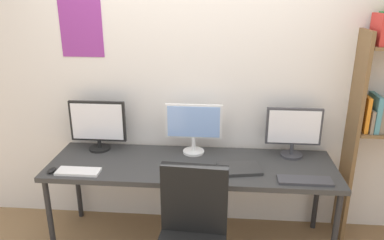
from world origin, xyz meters
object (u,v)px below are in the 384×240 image
object	(u,v)px
monitor_right	(294,130)
computer_mouse	(52,170)
keyboard_center	(189,176)
monitor_left	(98,124)
keyboard_right	(305,181)
desk	(191,169)
keyboard_left	(78,171)
laptop_closed	(239,169)
monitor_center	(194,125)

from	to	relation	value
monitor_right	computer_mouse	xyz separation A→B (m)	(-1.86, -0.45, -0.21)
keyboard_center	computer_mouse	size ratio (longest dim) A/B	3.37
monitor_left	keyboard_right	bearing A→B (deg)	-14.96
desk	keyboard_left	distance (m)	0.87
desk	keyboard_center	bearing A→B (deg)	-90.00
desk	keyboard_right	distance (m)	0.87
keyboard_center	computer_mouse	world-z (taller)	computer_mouse
laptop_closed	monitor_right	bearing A→B (deg)	23.47
monitor_left	desk	bearing A→B (deg)	-14.59
monitor_left	monitor_center	distance (m)	0.82
monitor_center	monitor_right	world-z (taller)	monitor_center
desk	keyboard_center	size ratio (longest dim) A/B	7.02
desk	monitor_left	distance (m)	0.89
desk	monitor_left	world-z (taller)	monitor_left
monitor_left	laptop_closed	xyz separation A→B (m)	(1.19, -0.30, -0.22)
keyboard_left	computer_mouse	size ratio (longest dim) A/B	3.41
monitor_left	monitor_center	size ratio (longest dim) A/B	1.01
monitor_center	monitor_right	distance (m)	0.82
monitor_left	laptop_closed	world-z (taller)	monitor_left
laptop_closed	monitor_left	bearing A→B (deg)	155.36
monitor_center	computer_mouse	size ratio (longest dim) A/B	4.90
desk	monitor_left	size ratio (longest dim) A/B	4.77
keyboard_center	desk	bearing A→B (deg)	90.00
monitor_right	keyboard_left	size ratio (longest dim) A/B	1.36
desk	monitor_center	world-z (taller)	monitor_center
monitor_center	keyboard_center	world-z (taller)	monitor_center
desk	computer_mouse	distance (m)	1.08
keyboard_center	laptop_closed	world-z (taller)	laptop_closed
monitor_center	laptop_closed	size ratio (longest dim) A/B	1.47
laptop_closed	desk	bearing A→B (deg)	156.44
monitor_left	monitor_center	bearing A→B (deg)	-0.01
monitor_right	laptop_closed	bearing A→B (deg)	-145.99
monitor_right	keyboard_center	size ratio (longest dim) A/B	1.38
keyboard_left	laptop_closed	distance (m)	1.22
computer_mouse	keyboard_right	bearing A→B (deg)	0.15
desk	monitor_center	xyz separation A→B (m)	(0.00, 0.21, 0.30)
keyboard_right	computer_mouse	world-z (taller)	computer_mouse
monitor_left	laptop_closed	distance (m)	1.25
desk	laptop_closed	size ratio (longest dim) A/B	7.10
desk	keyboard_center	distance (m)	0.24
laptop_closed	computer_mouse	bearing A→B (deg)	175.43
monitor_right	laptop_closed	xyz separation A→B (m)	(-0.44, -0.30, -0.22)
keyboard_left	computer_mouse	xyz separation A→B (m)	(-0.21, -0.00, 0.01)
desk	monitor_right	size ratio (longest dim) A/B	5.09
monitor_right	laptop_closed	size ratio (longest dim) A/B	1.39
keyboard_left	laptop_closed	bearing A→B (deg)	6.75
monitor_center	keyboard_left	distance (m)	0.98
desk	keyboard_left	world-z (taller)	keyboard_left
keyboard_right	computer_mouse	bearing A→B (deg)	-179.85
keyboard_left	keyboard_right	xyz separation A→B (m)	(1.68, 0.00, 0.00)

